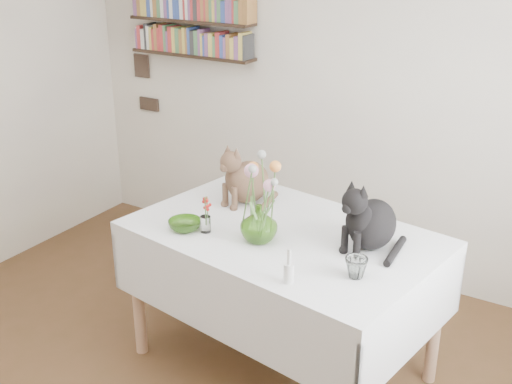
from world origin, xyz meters
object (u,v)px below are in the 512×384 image
Objects in this scene: flower_vase at (259,223)px; dining_table at (282,267)px; black_cat at (373,212)px; tabby_cat at (248,171)px.

dining_table is at bearing 71.54° from flower_vase.
black_cat is at bearing 10.24° from dining_table.
flower_vase is at bearing -37.59° from tabby_cat.
black_cat is at bearing 2.70° from tabby_cat.
black_cat reaches higher than flower_vase.
tabby_cat is 1.85× the size of flower_vase.
flower_vase is (0.31, -0.41, -0.08)m from tabby_cat.
black_cat is (0.80, -0.17, 0.00)m from tabby_cat.
flower_vase is at bearing -108.46° from dining_table.
tabby_cat is 0.97× the size of black_cat.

